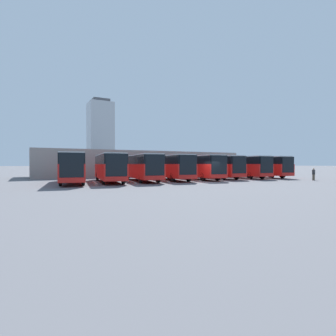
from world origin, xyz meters
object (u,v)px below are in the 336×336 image
(bus_0, at_px, (261,166))
(bus_7, at_px, (72,167))
(bus_3, at_px, (198,166))
(bus_6, at_px, (109,167))
(bus_5, at_px, (142,167))
(bus_4, at_px, (170,166))
(pedestrian, at_px, (314,174))
(bus_1, at_px, (241,166))
(bus_2, at_px, (217,166))

(bus_0, xyz_separation_m, bus_7, (29.93, -0.30, 0.00))
(bus_0, xyz_separation_m, bus_3, (12.83, 0.06, 0.00))
(bus_6, xyz_separation_m, bus_7, (4.28, -0.01, 0.00))
(bus_0, bearing_deg, bus_3, 8.60)
(bus_5, bearing_deg, bus_3, -173.99)
(bus_4, relative_size, pedestrian, 7.30)
(bus_7, distance_m, pedestrian, 31.09)
(bus_0, height_order, bus_7, same)
(bus_4, bearing_deg, bus_0, -172.72)
(bus_4, distance_m, bus_5, 4.28)
(bus_4, xyz_separation_m, bus_5, (4.28, 0.03, 0.00))
(bus_1, relative_size, bus_4, 1.00)
(bus_1, bearing_deg, bus_2, -2.70)
(bus_5, relative_size, bus_6, 1.00)
(bus_4, bearing_deg, pedestrian, 158.05)
(bus_7, bearing_deg, bus_6, -171.77)
(bus_1, xyz_separation_m, bus_4, (12.83, -0.17, 0.00))
(bus_0, distance_m, bus_4, 17.11)
(bus_1, bearing_deg, bus_5, 7.86)
(bus_3, distance_m, pedestrian, 15.58)
(bus_4, bearing_deg, bus_5, 8.71)
(bus_2, xyz_separation_m, bus_5, (12.83, 0.69, 0.00))
(bus_0, xyz_separation_m, bus_6, (25.65, -0.29, 0.00))
(bus_1, height_order, bus_7, same)
(bus_0, relative_size, pedestrian, 7.30)
(bus_2, xyz_separation_m, bus_4, (8.55, 0.66, 0.00))
(bus_0, bearing_deg, pedestrian, 95.81)
(bus_2, bearing_deg, bus_1, 177.30)
(bus_6, height_order, pedestrian, bus_6)
(bus_2, bearing_deg, bus_7, 10.19)
(bus_2, bearing_deg, bus_3, 21.99)
(bus_4, bearing_deg, bus_2, -167.23)
(bus_5, height_order, bus_6, same)
(bus_6, bearing_deg, bus_5, -171.56)
(bus_3, height_order, bus_5, same)
(bus_1, bearing_deg, pedestrian, 120.29)
(bus_3, distance_m, bus_5, 8.56)
(bus_6, bearing_deg, bus_7, 8.23)
(bus_1, relative_size, pedestrian, 7.30)
(bus_5, bearing_deg, bus_0, -172.43)
(bus_7, bearing_deg, bus_3, -172.82)
(bus_7, relative_size, pedestrian, 7.30)
(bus_2, xyz_separation_m, pedestrian, (-8.13, 10.41, -0.99))
(bus_6, bearing_deg, bus_4, -171.43)
(bus_5, bearing_deg, bus_1, -172.14)
(bus_0, bearing_deg, bus_6, 7.71)
(bus_1, bearing_deg, bus_0, -173.60)
(bus_2, height_order, bus_3, same)
(bus_6, bearing_deg, bus_1, -172.02)
(bus_7, bearing_deg, pedestrian, 170.11)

